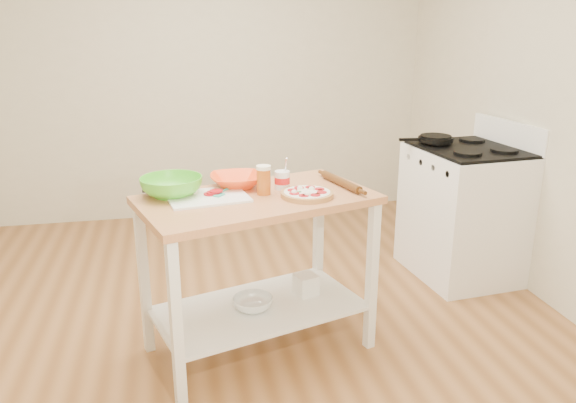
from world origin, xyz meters
The scene contains 15 objects.
room_shell centered at (0.00, 0.00, 1.35)m, with size 4.04×4.54×2.74m.
prep_island centered at (0.07, -0.20, 0.65)m, with size 1.33×0.97×0.90m.
gas_stove centered at (1.66, 0.50, 0.47)m, with size 0.72×0.83×1.11m.
skillet centered at (1.48, 0.67, 0.98)m, with size 0.38×0.24×0.03m.
pizza centered at (0.32, -0.26, 0.92)m, with size 0.27×0.27×0.04m.
cutting_board centered at (-0.19, -0.18, 0.91)m, with size 0.44×0.36×0.04m.
spatula centered at (-0.11, -0.15, 0.92)m, with size 0.10×0.15×0.01m.
knife centered at (-0.42, -0.04, 0.92)m, with size 0.27×0.04×0.01m.
orange_bowl centered at (-0.01, 0.00, 0.93)m, with size 0.28×0.28×0.07m, color #FF4B18.
green_bowl centered at (-0.36, -0.10, 0.95)m, with size 0.32×0.32×0.10m, color #51C62C.
beer_pint centered at (0.11, -0.17, 0.98)m, with size 0.08×0.08×0.15m.
yogurt_tub centered at (0.22, -0.10, 0.95)m, with size 0.08×0.08×0.18m.
rolling_pin centered at (0.55, -0.10, 0.92)m, with size 0.04×0.04×0.37m, color #553113.
shelf_glass_bowl centered at (0.03, -0.22, 0.29)m, with size 0.22×0.22×0.07m, color silver.
shelf_bin centered at (0.36, -0.10, 0.32)m, with size 0.12×0.12×0.12m, color white.
Camera 1 is at (-0.34, -2.96, 1.76)m, focal length 35.00 mm.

